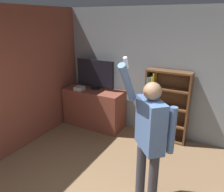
{
  "coord_description": "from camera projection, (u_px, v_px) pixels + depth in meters",
  "views": [
    {
      "loc": [
        0.91,
        -1.24,
        2.47
      ],
      "look_at": [
        -0.78,
        1.91,
        1.19
      ],
      "focal_mm": 35.0,
      "sensor_mm": 36.0,
      "label": 1
    }
  ],
  "objects": [
    {
      "name": "television",
      "position": [
        95.0,
        74.0,
        5.01
      ],
      "size": [
        0.95,
        0.22,
        0.68
      ],
      "color": "black",
      "rests_on": "tv_ledge"
    },
    {
      "name": "tv_ledge",
      "position": [
        94.0,
        108.0,
        5.2
      ],
      "size": [
        1.42,
        0.59,
        0.9
      ],
      "color": "brown",
      "rests_on": "ground_plane"
    },
    {
      "name": "wall_side_brick",
      "position": [
        25.0,
        79.0,
        4.23
      ],
      "size": [
        0.06,
        4.73,
        2.7
      ],
      "color": "brown",
      "rests_on": "ground_plane"
    },
    {
      "name": "wall_back",
      "position": [
        175.0,
        76.0,
        4.44
      ],
      "size": [
        6.97,
        0.06,
        2.7
      ],
      "color": "gray",
      "rests_on": "ground_plane"
    },
    {
      "name": "bookshelf",
      "position": [
        163.0,
        105.0,
        4.56
      ],
      "size": [
        0.9,
        0.28,
        1.5
      ],
      "color": "brown",
      "rests_on": "ground_plane"
    },
    {
      "name": "game_console",
      "position": [
        80.0,
        88.0,
        5.02
      ],
      "size": [
        0.2,
        0.2,
        0.08
      ],
      "color": "silver",
      "rests_on": "tv_ledge"
    },
    {
      "name": "waste_bin",
      "position": [
        148.0,
        138.0,
        4.41
      ],
      "size": [
        0.34,
        0.34,
        0.35
      ],
      "color": "#4C4C51",
      "rests_on": "ground_plane"
    },
    {
      "name": "person",
      "position": [
        149.0,
        134.0,
        2.77
      ],
      "size": [
        0.63,
        0.59,
        2.07
      ],
      "rotation": [
        0.0,
        0.0,
        -0.83
      ],
      "color": "#383842",
      "rests_on": "ground_plane"
    }
  ]
}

